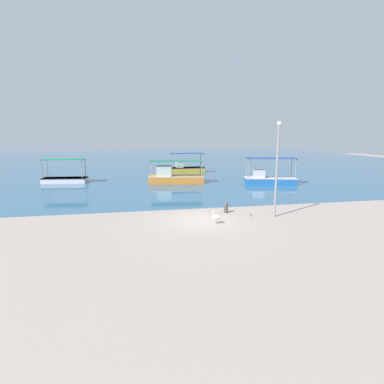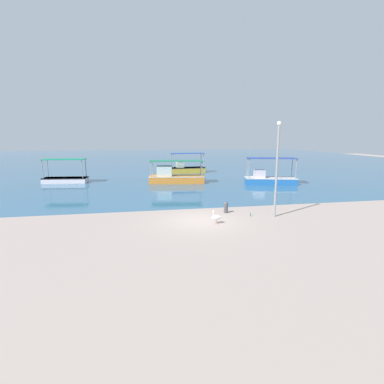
% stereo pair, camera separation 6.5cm
% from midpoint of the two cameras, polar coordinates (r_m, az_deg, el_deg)
% --- Properties ---
extents(ground, '(120.00, 120.00, 0.00)m').
position_cam_midpoint_polar(ground, '(18.52, 1.53, -5.45)').
color(ground, '#A18F84').
extents(harbor_water, '(110.00, 90.00, 0.00)m').
position_cam_midpoint_polar(harbor_water, '(65.69, -7.42, 6.12)').
color(harbor_water, '#305E81').
rests_on(harbor_water, ground).
extents(fishing_boat_far_right, '(5.69, 3.19, 2.81)m').
position_cam_midpoint_polar(fishing_boat_far_right, '(33.26, 14.54, 2.52)').
color(fishing_boat_far_right, '#2469B5').
rests_on(fishing_boat_far_right, harbor_water).
extents(fishing_boat_outer, '(6.20, 2.76, 2.48)m').
position_cam_midpoint_polar(fishing_boat_outer, '(32.96, -3.30, 2.92)').
color(fishing_boat_outer, orange).
rests_on(fishing_boat_outer, harbor_water).
extents(fishing_boat_far_left, '(4.87, 1.91, 2.75)m').
position_cam_midpoint_polar(fishing_boat_far_left, '(41.92, -0.96, 4.50)').
color(fishing_boat_far_left, gold).
rests_on(fishing_boat_far_left, harbor_water).
extents(fishing_boat_center, '(4.87, 2.26, 2.62)m').
position_cam_midpoint_polar(fishing_boat_center, '(35.96, -22.92, 2.42)').
color(fishing_boat_center, white).
rests_on(fishing_boat_center, harbor_water).
extents(pelican, '(0.80, 0.31, 0.80)m').
position_cam_midpoint_polar(pelican, '(17.87, 4.69, -4.84)').
color(pelican, '#E0997A').
rests_on(pelican, ground).
extents(lamp_post, '(0.28, 0.28, 6.02)m').
position_cam_midpoint_polar(lamp_post, '(19.57, 15.98, 5.08)').
color(lamp_post, gray).
rests_on(lamp_post, ground).
extents(mooring_bollard, '(0.29, 0.29, 0.77)m').
position_cam_midpoint_polar(mooring_bollard, '(20.38, 6.57, -2.83)').
color(mooring_bollard, '#47474C').
rests_on(mooring_bollard, ground).
extents(glass_bottle, '(0.07, 0.07, 0.27)m').
position_cam_midpoint_polar(glass_bottle, '(19.80, 11.16, -4.27)').
color(glass_bottle, '#3F7F4C').
rests_on(glass_bottle, ground).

